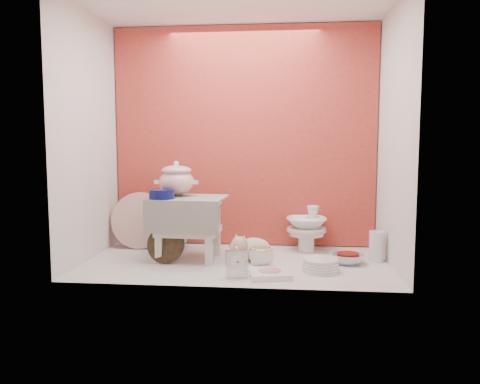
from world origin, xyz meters
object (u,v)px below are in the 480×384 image
Objects in this scene: plush_pig at (254,249)px; step_stool at (189,228)px; porcelain_tower at (306,228)px; soup_tureen at (176,178)px; blue_white_vase at (170,228)px; crystal_bowl at (348,259)px; gold_rim_teacup at (261,257)px; dinner_plate_stack at (320,265)px; mantel_clock at (237,262)px; floral_platter at (140,220)px.

step_stool is at bearing 171.19° from plush_pig.
plush_pig is at bearing -136.71° from porcelain_tower.
blue_white_vase is at bearing 113.91° from soup_tureen.
plush_pig is at bearing 178.94° from crystal_bowl.
gold_rim_teacup is 0.66× the size of dinner_plate_stack.
step_stool is 1.45× the size of porcelain_tower.
mantel_clock is at bearing -45.78° from soup_tureen.
crystal_bowl is at bearing 11.24° from mantel_clock.
crystal_bowl is (0.96, -0.03, -0.16)m from step_stool.
soup_tureen is at bearing -163.95° from porcelain_tower.
soup_tureen reaches higher than gold_rim_teacup.
porcelain_tower reaches higher than plush_pig.
blue_white_vase is at bearing 126.15° from step_stool.
gold_rim_teacup is at bearing 41.37° from mantel_clock.
plush_pig is (0.40, -0.02, -0.11)m from step_stool.
soup_tureen is 1.22× the size of dinner_plate_stack.
plush_pig reaches higher than crystal_bowl.
mantel_clock is 0.77m from porcelain_tower.
gold_rim_teacup is at bearing -18.27° from step_stool.
soup_tureen is 0.48m from floral_platter.
mantel_clock is (0.42, -0.43, -0.41)m from soup_tureen.
floral_platter is at bearing -178.79° from porcelain_tower.
mantel_clock is at bearing -41.46° from floral_platter.
porcelain_tower is at bearing 41.44° from mantel_clock.
mantel_clock reaches higher than crystal_bowl.
floral_platter is at bearing 152.57° from gold_rim_teacup.
blue_white_vase reaches higher than dinner_plate_stack.
porcelain_tower is (-0.23, 0.31, 0.12)m from crystal_bowl.
step_stool is at bearing 113.39° from mantel_clock.
step_stool is 2.33× the size of crystal_bowl.
crystal_bowl is at bearing 1.19° from step_stool.
crystal_bowl is (0.56, -0.01, -0.05)m from plush_pig.
step_stool is 0.97m from crystal_bowl.
crystal_bowl is 0.62× the size of porcelain_tower.
plush_pig is (0.79, -0.28, -0.11)m from floral_platter.
porcelain_tower is (-0.06, 0.50, 0.11)m from dinner_plate_stack.
step_stool is 2.63× the size of mantel_clock.
step_stool is at bearing 164.68° from dinner_plate_stack.
floral_platter reaches higher than dinner_plate_stack.
gold_rim_teacup is at bearing -78.40° from plush_pig.
plush_pig reaches higher than gold_rim_teacup.
step_stool is 1.15× the size of floral_platter.
crystal_bowl is at bearing 47.12° from dinner_plate_stack.
blue_white_vase is at bearing 6.92° from floral_platter.
step_stool reaches higher than plush_pig.
dinner_plate_stack is at bearing -6.88° from gold_rim_teacup.
dinner_plate_stack is at bearing -33.93° from plush_pig.
soup_tureen is 0.94× the size of blue_white_vase.
blue_white_vase is at bearing 164.63° from crystal_bowl.
soup_tureen reaches higher than porcelain_tower.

